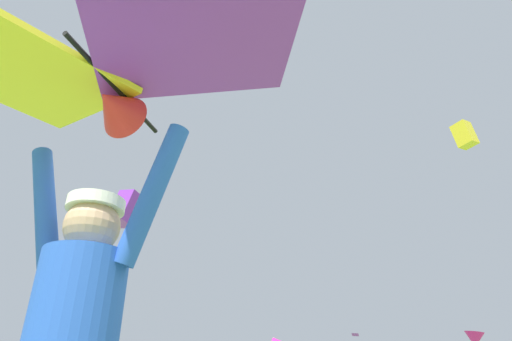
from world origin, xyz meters
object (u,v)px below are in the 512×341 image
at_px(distant_kite_yellow_mid_right, 464,135).
at_px(distant_kite_purple_high_right, 127,209).
at_px(distant_kite_magenta_far_center, 475,340).
at_px(distant_kite_yellow_high_left, 220,41).
at_px(held_stunt_kite, 108,69).
at_px(distant_kite_purple_overhead_distant, 355,334).

relative_size(distant_kite_yellow_mid_right, distant_kite_purple_high_right, 0.91).
distance_m(distant_kite_purple_high_right, distant_kite_magenta_far_center, 27.42).
height_order(distant_kite_yellow_mid_right, distant_kite_magenta_far_center, distant_kite_yellow_mid_right).
height_order(distant_kite_yellow_mid_right, distant_kite_purple_high_right, distant_kite_yellow_mid_right).
bearing_deg(distant_kite_purple_high_right, distant_kite_yellow_high_left, 78.91).
bearing_deg(distant_kite_yellow_mid_right, distant_kite_yellow_high_left, -163.90).
height_order(held_stunt_kite, distant_kite_yellow_high_left, distant_kite_yellow_high_left).
bearing_deg(distant_kite_purple_overhead_distant, distant_kite_yellow_high_left, -94.36).
xyz_separation_m(distant_kite_yellow_high_left, distant_kite_yellow_mid_right, (9.94, 2.87, -6.27)).
height_order(distant_kite_yellow_high_left, distant_kite_purple_overhead_distant, distant_kite_yellow_high_left).
xyz_separation_m(distant_kite_yellow_high_left, distant_kite_purple_overhead_distant, (1.49, 19.59, -11.52)).
height_order(held_stunt_kite, distant_kite_magenta_far_center, distant_kite_magenta_far_center).
bearing_deg(distant_kite_yellow_high_left, distant_kite_magenta_far_center, 66.33).
bearing_deg(distant_kite_purple_overhead_distant, held_stunt_kite, -80.89).
bearing_deg(distant_kite_purple_overhead_distant, distant_kite_purple_high_right, -95.54).
bearing_deg(held_stunt_kite, distant_kite_magenta_far_center, 85.70).
bearing_deg(distant_kite_magenta_far_center, held_stunt_kite, -94.30).
bearing_deg(distant_kite_yellow_mid_right, distant_kite_magenta_far_center, 91.80).
distance_m(distant_kite_purple_overhead_distant, distant_kite_purple_high_right, 23.81).
bearing_deg(distant_kite_yellow_mid_right, held_stunt_kite, -101.19).
xyz_separation_m(distant_kite_purple_high_right, distant_kite_magenta_far_center, (10.16, 25.42, -1.60)).
xyz_separation_m(distant_kite_yellow_mid_right, distant_kite_purple_high_right, (-10.74, -6.95, -4.19)).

